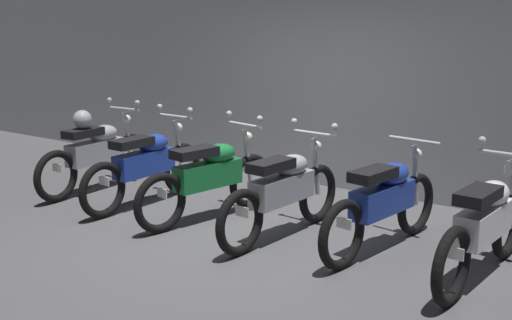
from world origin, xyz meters
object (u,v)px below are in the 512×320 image
Objects in this scene: motorbike_slot_1 at (146,165)px; motorbike_slot_4 at (384,201)px; motorbike_slot_0 at (96,151)px; motorbike_slot_2 at (210,176)px; motorbike_slot_5 at (485,224)px; motorbike_slot_3 at (284,191)px.

motorbike_slot_1 is 1.01× the size of motorbike_slot_4.
motorbike_slot_0 is 1.99m from motorbike_slot_2.
motorbike_slot_5 is (0.99, -0.16, 0.00)m from motorbike_slot_4.
motorbike_slot_2 is 0.99m from motorbike_slot_3.
motorbike_slot_2 reaches higher than motorbike_slot_4.
motorbike_slot_0 and motorbike_slot_2 have the same top height.
motorbike_slot_0 is 1.00× the size of motorbike_slot_1.
motorbike_slot_3 is at bearing -166.62° from motorbike_slot_4.
motorbike_slot_1 is at bearing -5.08° from motorbike_slot_0.
motorbike_slot_2 is at bearing -173.94° from motorbike_slot_4.
motorbike_slot_4 is at bearing 13.38° from motorbike_slot_3.
motorbike_slot_4 is (2.98, 0.20, -0.00)m from motorbike_slot_1.
motorbike_slot_3 is at bearing -177.68° from motorbike_slot_5.
motorbike_slot_0 is 1.00× the size of motorbike_slot_3.
motorbike_slot_5 is (4.96, -0.04, -0.04)m from motorbike_slot_0.
motorbike_slot_4 is at bearing 6.06° from motorbike_slot_2.
motorbike_slot_0 is 1.00m from motorbike_slot_1.
motorbike_slot_0 and motorbike_slot_5 have the same top height.
motorbike_slot_0 is 3.97m from motorbike_slot_4.
motorbike_slot_1 is 1.98m from motorbike_slot_3.
motorbike_slot_3 is 1.00× the size of motorbike_slot_5.
motorbike_slot_5 is at bearing 0.66° from motorbike_slot_1.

